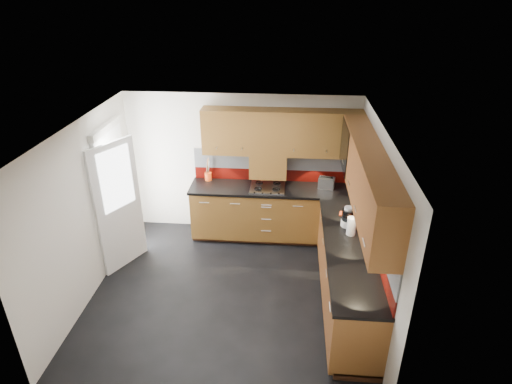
# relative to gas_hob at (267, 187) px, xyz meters

# --- Properties ---
(room) EXTENTS (4.00, 3.80, 2.64)m
(room) POSITION_rel_gas_hob_xyz_m (-0.45, -1.47, 0.54)
(room) COLOR black
(base_cabinets) EXTENTS (2.70, 3.20, 0.95)m
(base_cabinets) POSITION_rel_gas_hob_xyz_m (0.62, -0.75, -0.52)
(base_cabinets) COLOR brown
(base_cabinets) RESTS_ON room
(countertop) EXTENTS (2.72, 3.22, 0.04)m
(countertop) POSITION_rel_gas_hob_xyz_m (0.60, -0.77, -0.03)
(countertop) COLOR black
(countertop) RESTS_ON base_cabinets
(backsplash) EXTENTS (2.70, 3.20, 0.54)m
(backsplash) POSITION_rel_gas_hob_xyz_m (0.83, -0.54, 0.26)
(backsplash) COLOR maroon
(backsplash) RESTS_ON countertop
(upper_cabinets) EXTENTS (2.50, 3.20, 0.72)m
(upper_cabinets) POSITION_rel_gas_hob_xyz_m (0.78, -0.69, 0.88)
(upper_cabinets) COLOR brown
(upper_cabinets) RESTS_ON room
(extractor_hood) EXTENTS (0.60, 0.33, 0.40)m
(extractor_hood) POSITION_rel_gas_hob_xyz_m (-0.00, 0.17, 0.33)
(extractor_hood) COLOR brown
(extractor_hood) RESTS_ON room
(glass_cabinet) EXTENTS (0.32, 0.80, 0.66)m
(glass_cabinet) POSITION_rel_gas_hob_xyz_m (1.26, -0.40, 0.91)
(glass_cabinet) COLOR black
(glass_cabinet) RESTS_ON room
(back_door) EXTENTS (0.42, 1.19, 2.04)m
(back_door) POSITION_rel_gas_hob_xyz_m (-2.23, -0.72, 0.08)
(back_door) COLOR white
(back_door) RESTS_ON room
(gas_hob) EXTENTS (0.56, 0.49, 0.04)m
(gas_hob) POSITION_rel_gas_hob_xyz_m (0.00, 0.00, 0.00)
(gas_hob) COLOR silver
(gas_hob) RESTS_ON countertop
(utensil_pot) EXTENTS (0.11, 0.11, 0.40)m
(utensil_pot) POSITION_rel_gas_hob_xyz_m (-1.01, 0.23, 0.08)
(utensil_pot) COLOR #E04915
(utensil_pot) RESTS_ON countertop
(toaster) EXTENTS (0.28, 0.21, 0.19)m
(toaster) POSITION_rel_gas_hob_xyz_m (0.95, 0.10, 0.07)
(toaster) COLOR silver
(toaster) RESTS_ON countertop
(food_processor) EXTENTS (0.17, 0.17, 0.29)m
(food_processor) POSITION_rel_gas_hob_xyz_m (1.16, -1.09, 0.12)
(food_processor) COLOR white
(food_processor) RESTS_ON countertop
(paper_towel) EXTENTS (0.14, 0.14, 0.25)m
(paper_towel) POSITION_rel_gas_hob_xyz_m (1.19, -1.30, 0.11)
(paper_towel) COLOR white
(paper_towel) RESTS_ON countertop
(orange_cloth) EXTENTS (0.17, 0.16, 0.02)m
(orange_cloth) POSITION_rel_gas_hob_xyz_m (1.16, -0.78, -0.01)
(orange_cloth) COLOR #EA491A
(orange_cloth) RESTS_ON countertop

